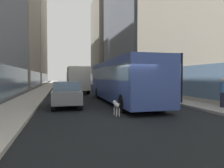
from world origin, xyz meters
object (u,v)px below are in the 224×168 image
(pedestrian_with_handbag, at_px, (223,92))
(traffic_light_near, at_px, (181,69))
(transit_bus, at_px, (121,79))
(dalmatian_dog, at_px, (116,105))
(car_red_coupe, at_px, (71,82))
(car_silver_sedan, at_px, (84,81))
(box_truck, at_px, (77,79))
(car_grey_wagon, at_px, (66,94))

(pedestrian_with_handbag, distance_m, traffic_light_near, 3.13)
(transit_bus, height_order, dalmatian_dog, transit_bus)
(dalmatian_dog, distance_m, traffic_light_near, 6.37)
(transit_bus, distance_m, traffic_light_near, 4.25)
(dalmatian_dog, height_order, traffic_light_near, traffic_light_near)
(dalmatian_dog, xyz_separation_m, traffic_light_near, (5.38, 2.82, 1.92))
(dalmatian_dog, bearing_deg, car_red_coupe, 91.28)
(car_silver_sedan, distance_m, box_truck, 30.02)
(car_grey_wagon, bearing_deg, box_truck, 82.30)
(car_red_coupe, bearing_deg, box_truck, -90.00)
(dalmatian_dog, bearing_deg, car_silver_sedan, 85.86)
(box_truck, relative_size, pedestrian_with_handbag, 4.44)
(car_silver_sedan, height_order, box_truck, box_truck)
(pedestrian_with_handbag, bearing_deg, traffic_light_near, 113.65)
(car_grey_wagon, xyz_separation_m, box_truck, (1.60, 11.83, 0.85))
(pedestrian_with_handbag, bearing_deg, dalmatian_dog, -177.64)
(transit_bus, distance_m, box_truck, 11.09)
(car_red_coupe, bearing_deg, car_silver_sedan, 73.21)
(car_grey_wagon, distance_m, box_truck, 11.97)
(car_silver_sedan, xyz_separation_m, car_red_coupe, (-4.00, -13.26, 0.00))
(car_silver_sedan, distance_m, pedestrian_with_handbag, 45.22)
(pedestrian_with_handbag, relative_size, traffic_light_near, 0.50)
(box_truck, distance_m, dalmatian_dog, 15.70)
(car_silver_sedan, distance_m, dalmatian_dog, 45.49)
(car_grey_wagon, bearing_deg, car_red_coupe, 86.77)
(transit_bus, bearing_deg, pedestrian_with_handbag, -43.34)
(transit_bus, bearing_deg, car_grey_wagon, -165.87)
(car_silver_sedan, relative_size, car_red_coupe, 1.01)
(pedestrian_with_handbag, bearing_deg, box_truck, 115.15)
(box_truck, bearing_deg, transit_bus, -77.50)
(car_silver_sedan, xyz_separation_m, car_grey_wagon, (-5.60, -41.57, -0.00))
(car_silver_sedan, relative_size, traffic_light_near, 1.29)
(box_truck, distance_m, traffic_light_near, 14.22)
(transit_bus, relative_size, pedestrian_with_handbag, 6.82)
(traffic_light_near, bearing_deg, dalmatian_dog, -152.34)
(transit_bus, height_order, car_silver_sedan, transit_bus)
(car_red_coupe, relative_size, pedestrian_with_handbag, 2.56)
(dalmatian_dog, xyz_separation_m, pedestrian_with_handbag, (6.50, 0.27, 0.50))
(car_red_coupe, xyz_separation_m, box_truck, (-0.00, -16.48, 0.85))
(car_red_coupe, xyz_separation_m, dalmatian_dog, (0.72, -32.12, -0.31))
(car_grey_wagon, relative_size, box_truck, 0.58)
(dalmatian_dog, bearing_deg, pedestrian_with_handbag, 2.36)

